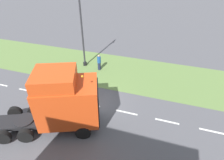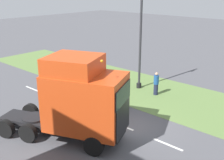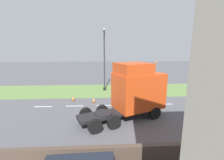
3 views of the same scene
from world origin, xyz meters
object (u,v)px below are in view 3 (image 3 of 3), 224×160
object	(u,v)px
lamp_post	(104,64)
traffic_cone_lead	(73,98)
traffic_cone_trailing	(94,100)
lorry_cab	(136,90)
pedestrian	(118,85)

from	to	relation	value
lamp_post	traffic_cone_lead	size ratio (longest dim) A/B	14.56
traffic_cone_lead	traffic_cone_trailing	xyz separation A→B (m)	(0.81, 2.41, 0.00)
lorry_cab	pedestrian	xyz separation A→B (m)	(-8.34, -0.71, -1.47)
lorry_cab	traffic_cone_trailing	xyz separation A→B (m)	(-3.62, -3.84, -2.08)
lorry_cab	traffic_cone_lead	bearing A→B (deg)	-147.61
lorry_cab	traffic_cone_lead	xyz separation A→B (m)	(-4.42, -6.25, -2.08)
lamp_post	traffic_cone_trailing	bearing A→B (deg)	-13.75
traffic_cone_lead	traffic_cone_trailing	bearing A→B (deg)	71.49
lamp_post	pedestrian	xyz separation A→B (m)	(0.33, 1.90, -2.96)
lamp_post	pedestrian	distance (m)	3.53
lorry_cab	traffic_cone_trailing	world-z (taller)	lorry_cab
lamp_post	traffic_cone_trailing	world-z (taller)	lamp_post
traffic_cone_trailing	lamp_post	bearing A→B (deg)	166.25
traffic_cone_lead	traffic_cone_trailing	size ratio (longest dim) A/B	1.00
lamp_post	lorry_cab	bearing A→B (deg)	16.71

